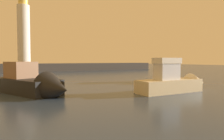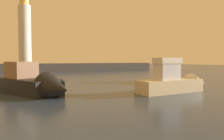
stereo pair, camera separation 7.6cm
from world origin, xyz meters
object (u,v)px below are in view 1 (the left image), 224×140
(motorboat_1, at_px, (35,84))
(motorboat_2, at_px, (177,82))
(motorboat_3, at_px, (165,76))
(lighthouse, at_px, (24,30))

(motorboat_1, height_order, motorboat_2, motorboat_2)
(motorboat_1, distance_m, motorboat_3, 16.48)
(lighthouse, relative_size, motorboat_3, 2.81)
(lighthouse, xyz_separation_m, motorboat_3, (14.59, -34.30, -9.51))
(lighthouse, distance_m, motorboat_1, 37.97)
(motorboat_2, relative_size, motorboat_3, 1.24)
(motorboat_1, height_order, motorboat_3, motorboat_1)
(lighthouse, relative_size, motorboat_2, 2.27)
(motorboat_1, bearing_deg, motorboat_3, 8.52)
(motorboat_1, bearing_deg, lighthouse, 87.35)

